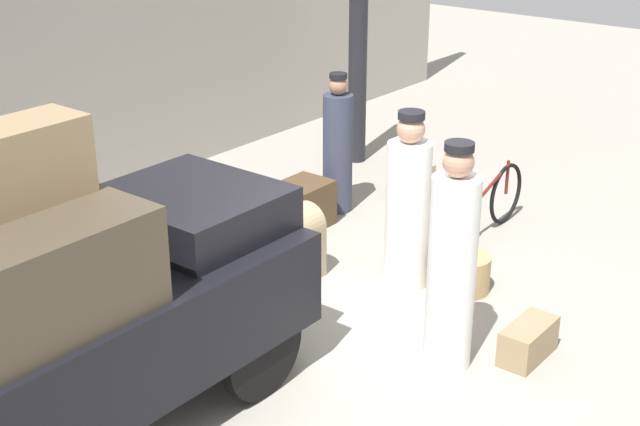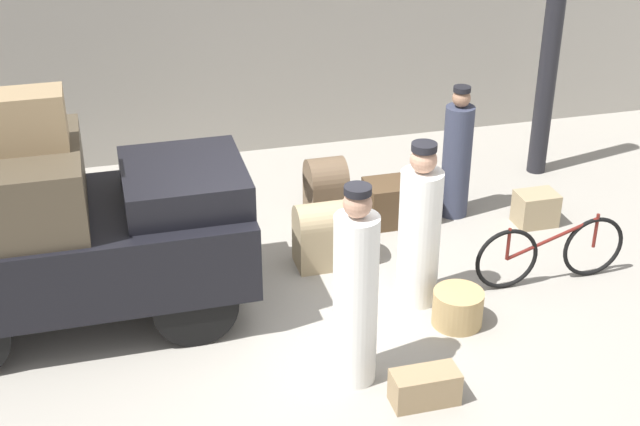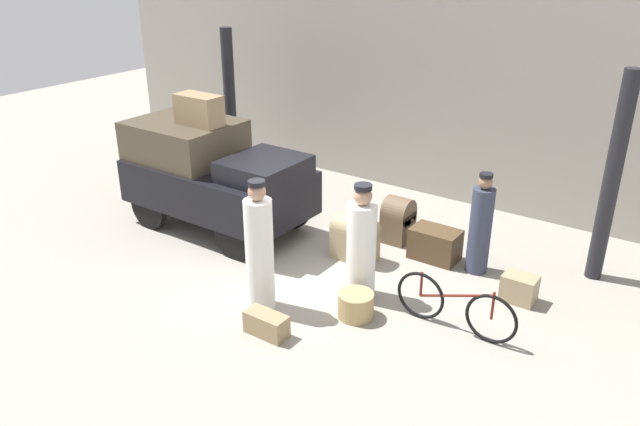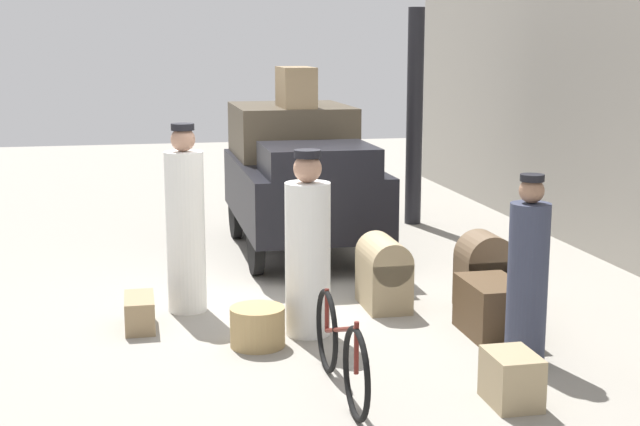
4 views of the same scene
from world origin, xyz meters
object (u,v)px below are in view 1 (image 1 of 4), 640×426
Objects in this scene: trunk_wicker_pale at (229,212)px; trunk_barrel_dark at (286,246)px; porter_with_bicycle at (408,209)px; bicycle at (484,206)px; trunk_on_truck_roof at (22,163)px; conductor_in_dark_uniform at (452,267)px; wicker_basket at (464,273)px; truck at (68,305)px; porter_carrying_trunk at (338,149)px; trunk_umber_medium at (528,341)px; suitcase_small_leather at (412,183)px; suitcase_tan_flat at (298,207)px.

trunk_barrel_dark is at bearing -103.86° from trunk_wicker_pale.
bicycle is at bearing -1.18° from porter_with_bicycle.
bicycle is at bearing -45.77° from trunk_wicker_pale.
conductor_in_dark_uniform is at bearing -31.47° from trunk_on_truck_roof.
trunk_wicker_pale is (-0.66, 2.39, 0.21)m from wicker_basket.
truck is 4.58m from porter_carrying_trunk.
bicycle reaches higher than trunk_umber_medium.
porter_with_bicycle is at bearing -9.25° from truck.
porter_with_bicycle is 1.97m from porter_carrying_trunk.
porter_with_bicycle reaches higher than wicker_basket.
porter_with_bicycle is 1.07× the size of porter_carrying_trunk.
truck reaches higher than porter_carrying_trunk.
suitcase_small_leather is 5.81m from trunk_on_truck_roof.
porter_carrying_trunk is 1.98× the size of trunk_on_truck_roof.
trunk_wicker_pale is at bearing 162.67° from suitcase_small_leather.
wicker_basket is 1.69m from trunk_barrel_dark.
conductor_in_dark_uniform is at bearing -157.23° from bicycle.
bicycle is at bearing -6.84° from truck.
suitcase_small_leather is at bearing 48.33° from trunk_umber_medium.
wicker_basket is 1.24m from trunk_umber_medium.
conductor_in_dark_uniform is 2.33× the size of trunk_on_truck_roof.
trunk_umber_medium is at bearing -125.34° from wicker_basket.
truck is 3.83m from wicker_basket.
bicycle reaches higher than suitcase_tan_flat.
suitcase_small_leather is at bearing -30.41° from porter_carrying_trunk.
bicycle reaches higher than suitcase_small_leather.
truck reaches higher than bicycle.
wicker_basket is 0.67× the size of trunk_barrel_dark.
porter_carrying_trunk reaches higher than bicycle.
trunk_wicker_pale is at bearing 170.81° from porter_carrying_trunk.
porter_carrying_trunk reaches higher than trunk_barrel_dark.
trunk_barrel_dark is (0.30, 1.95, -0.49)m from conductor_in_dark_uniform.
trunk_on_truck_roof is (-3.13, -1.35, 1.69)m from trunk_wicker_pale.
suitcase_small_leather reaches higher than trunk_umber_medium.
porter_with_bicycle is 1.42m from conductor_in_dark_uniform.
suitcase_small_leather is 0.58× the size of trunk_on_truck_roof.
porter_with_bicycle is at bearing -53.79° from trunk_barrel_dark.
suitcase_tan_flat is at bearing 35.00° from trunk_barrel_dark.
bicycle is (4.80, -0.58, -0.65)m from truck.
porter_carrying_trunk is at bearing -9.19° from trunk_wicker_pale.
trunk_wicker_pale is 1.03× the size of suitcase_tan_flat.
suitcase_tan_flat is 1.05× the size of trunk_barrel_dark.
conductor_in_dark_uniform is (-2.41, -1.01, 0.51)m from bicycle.
porter_carrying_trunk is (2.04, 2.69, -0.13)m from conductor_in_dark_uniform.
wicker_basket is 0.64× the size of suitcase_tan_flat.
truck reaches higher than trunk_wicker_pale.
porter_with_bicycle is (-1.44, 0.03, 0.42)m from bicycle.
truck is at bearing -163.61° from suitcase_tan_flat.
bicycle is 1.51m from porter_with_bicycle.
wicker_basket is (3.59, -1.05, -0.82)m from truck.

